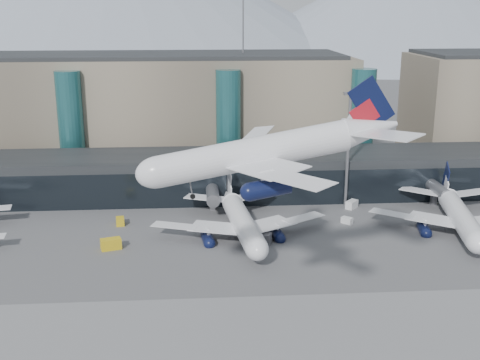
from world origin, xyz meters
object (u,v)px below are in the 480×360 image
veh_h (111,244)px  jet_parked_mid (240,212)px  jet_parked_right (458,207)px  veh_c (261,238)px  veh_d (352,204)px  hero_jet (280,141)px  lightmast_mid (348,143)px  veh_g (347,220)px  veh_b (120,221)px

veh_h → jet_parked_mid: bearing=-2.2°
jet_parked_mid → veh_h: size_ratio=9.87×
jet_parked_right → veh_c: bearing=109.6°
jet_parked_right → veh_d: 22.87m
jet_parked_right → veh_d: (-18.07, 13.54, -3.59)m
hero_jet → veh_c: (0.79, 29.16, -25.12)m
hero_jet → jet_parked_right: 58.41m
hero_jet → jet_parked_right: size_ratio=1.00×
jet_parked_mid → veh_c: 7.69m
lightmast_mid → jet_parked_mid: (-25.03, -15.53, -9.97)m
jet_parked_mid → veh_g: jet_parked_mid is taller
jet_parked_right → veh_c: 41.11m
jet_parked_right → veh_g: bearing=90.9°
jet_parked_right → veh_b: jet_parked_right is taller
veh_g → hero_jet: bearing=-72.4°
veh_b → veh_d: size_ratio=0.85×
veh_g → veh_h: (-46.90, -10.49, 0.36)m
veh_d → veh_g: (-3.43, -9.59, -0.23)m
hero_jet → jet_parked_mid: bearing=89.6°
jet_parked_mid → jet_parked_right: jet_parked_right is taller
lightmast_mid → jet_parked_mid: 31.10m
veh_c → veh_d: (22.47, 19.47, -0.20)m
jet_parked_mid → veh_c: bearing=-155.6°
hero_jet → jet_parked_mid: (-2.75, 35.10, -21.75)m
jet_parked_mid → veh_b: (-24.20, 6.42, -3.69)m
veh_c → jet_parked_right: bearing=31.4°
jet_parked_mid → veh_d: (26.00, 13.53, -3.57)m
hero_jet → veh_h: (-27.07, 28.55, -25.18)m
veh_d → veh_g: veh_d is taller
veh_c → veh_h: (-27.86, -0.61, -0.06)m
veh_b → veh_h: (-0.13, -12.97, 0.26)m
lightmast_mid → jet_parked_right: (19.04, -15.54, -9.95)m
jet_parked_right → veh_c: (-40.54, -5.93, -3.39)m
jet_parked_right → veh_d: jet_parked_right is taller
veh_b → veh_c: (27.74, -12.36, 0.32)m
lightmast_mid → jet_parked_right: bearing=-39.2°
jet_parked_right → veh_g: jet_parked_right is taller
veh_c → jet_parked_mid: bearing=143.8°
lightmast_mid → hero_jet: (-22.29, -50.63, 11.78)m
hero_jet → veh_h: size_ratio=9.98×
hero_jet → veh_d: (23.26, 48.63, -25.32)m
lightmast_mid → veh_h: (-49.36, -22.08, -13.40)m
jet_parked_mid → lightmast_mid: bearing=-64.5°
lightmast_mid → veh_c: size_ratio=6.58×
veh_d → veh_h: veh_h is taller
jet_parked_right → veh_g: size_ratio=16.38×
veh_d → lightmast_mid: bearing=68.0°
hero_jet → veh_d: bearing=59.6°
veh_b → veh_d: bearing=-90.9°
veh_d → jet_parked_mid: bearing=159.6°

